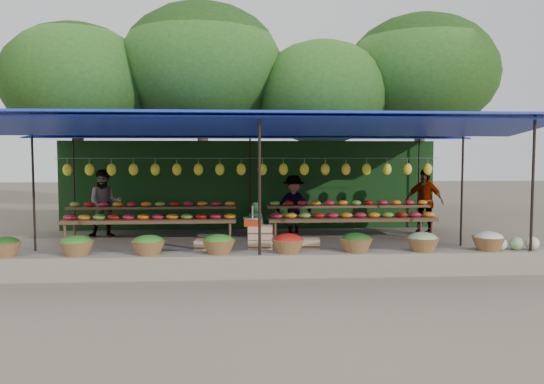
{
  "coord_description": "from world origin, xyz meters",
  "views": [
    {
      "loc": [
        -0.4,
        -11.83,
        2.1
      ],
      "look_at": [
        0.42,
        0.2,
        1.26
      ],
      "focal_mm": 35.0,
      "sensor_mm": 36.0,
      "label": 1
    }
  ],
  "objects": [
    {
      "name": "stall_canopy",
      "position": [
        0.0,
        0.07,
        2.68
      ],
      "size": [
        10.8,
        6.6,
        2.82
      ],
      "color": "black",
      "rests_on": "ground"
    },
    {
      "name": "tree_row",
      "position": [
        0.5,
        6.09,
        4.7
      ],
      "size": [
        16.51,
        5.5,
        7.12
      ],
      "color": "#362513",
      "rests_on": "ground"
    },
    {
      "name": "ground",
      "position": [
        0.0,
        0.0,
        0.0
      ],
      "size": [
        60.0,
        60.0,
        0.0
      ],
      "primitive_type": "plane",
      "color": "#66584B",
      "rests_on": "ground"
    },
    {
      "name": "customer_left",
      "position": [
        -3.75,
        1.94,
        0.86
      ],
      "size": [
        0.93,
        0.78,
        1.73
      ],
      "primitive_type": "imported",
      "rotation": [
        0.0,
        0.0,
        0.16
      ],
      "color": "slate",
      "rests_on": "ground"
    },
    {
      "name": "fruit_table_left",
      "position": [
        -2.49,
        1.35,
        0.61
      ],
      "size": [
        4.21,
        0.95,
        0.93
      ],
      "color": "#543521",
      "rests_on": "ground"
    },
    {
      "name": "weighing_scale",
      "position": [
        -0.09,
        -1.94,
        0.86
      ],
      "size": [
        0.35,
        0.35,
        0.37
      ],
      "color": "red",
      "rests_on": "crate_counter"
    },
    {
      "name": "stone_curb",
      "position": [
        0.0,
        -2.75,
        0.2
      ],
      "size": [
        10.6,
        0.55,
        0.4
      ],
      "primitive_type": "cube",
      "color": "slate",
      "rests_on": "ground"
    },
    {
      "name": "netting_backdrop",
      "position": [
        0.0,
        3.15,
        1.25
      ],
      "size": [
        10.6,
        0.06,
        2.5
      ],
      "primitive_type": "cube",
      "color": "#163F17",
      "rests_on": "ground"
    },
    {
      "name": "customer_right",
      "position": [
        4.58,
        1.81,
        0.87
      ],
      "size": [
        1.06,
        0.97,
        1.74
      ],
      "primitive_type": "imported",
      "rotation": [
        0.0,
        0.0,
        -0.67
      ],
      "color": "slate",
      "rests_on": "ground"
    },
    {
      "name": "fruit_table_right",
      "position": [
        2.51,
        1.35,
        0.61
      ],
      "size": [
        4.21,
        0.95,
        0.93
      ],
      "color": "#543521",
      "rests_on": "ground"
    },
    {
      "name": "produce_baskets",
      "position": [
        -0.1,
        -2.75,
        0.56
      ],
      "size": [
        8.98,
        0.58,
        0.34
      ],
      "color": "brown",
      "rests_on": "stone_curb"
    },
    {
      "name": "blue_crate_back",
      "position": [
        -4.32,
        -2.1,
        0.14
      ],
      "size": [
        0.52,
        0.41,
        0.29
      ],
      "primitive_type": "cube",
      "rotation": [
        0.0,
        0.0,
        -0.15
      ],
      "color": "navy",
      "rests_on": "ground"
    },
    {
      "name": "crate_counter",
      "position": [
        0.03,
        -1.94,
        0.31
      ],
      "size": [
        2.38,
        0.38,
        0.77
      ],
      "color": "tan",
      "rests_on": "ground"
    },
    {
      "name": "vendor_seated",
      "position": [
        -0.0,
        -1.21,
        0.58
      ],
      "size": [
        0.5,
        0.43,
        1.16
      ],
      "primitive_type": "imported",
      "rotation": [
        0.0,
        0.0,
        2.72
      ],
      "color": "#1B3C1D",
      "rests_on": "ground"
    },
    {
      "name": "customer_mid",
      "position": [
        1.16,
        2.32,
        0.78
      ],
      "size": [
        1.01,
        0.59,
        1.55
      ],
      "primitive_type": "imported",
      "rotation": [
        0.0,
        0.0,
        -0.01
      ],
      "color": "slate",
      "rests_on": "ground"
    }
  ]
}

